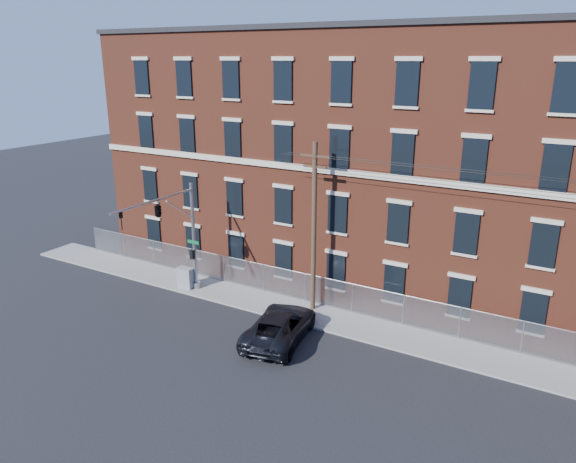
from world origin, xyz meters
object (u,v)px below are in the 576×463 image
(utility_pole_near, at_px, (314,225))
(utility_cabinet, at_px, (186,278))
(traffic_signal_mast, at_px, (167,219))
(pickup_truck, at_px, (280,326))

(utility_pole_near, distance_m, utility_cabinet, 9.86)
(traffic_signal_mast, relative_size, utility_pole_near, 0.70)
(traffic_signal_mast, xyz_separation_m, utility_pole_near, (8.00, 3.42, -0.05))
(traffic_signal_mast, bearing_deg, utility_cabinet, 107.53)
(utility_pole_near, xyz_separation_m, pickup_truck, (0.11, -4.04, -4.52))
(traffic_signal_mast, distance_m, utility_pole_near, 8.70)
(pickup_truck, xyz_separation_m, utility_cabinet, (-8.75, 2.64, -0.02))
(utility_cabinet, bearing_deg, utility_pole_near, 9.24)
(pickup_truck, relative_size, utility_cabinet, 4.31)
(pickup_truck, height_order, utility_cabinet, pickup_truck)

